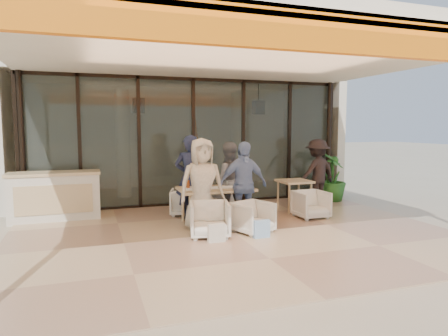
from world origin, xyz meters
The scene contains 21 objects.
ground centered at (0.00, 0.00, 0.00)m, with size 70.00×70.00×0.00m, color #C6B293.
terrace_floor centered at (0.00, 0.00, 0.01)m, with size 8.00×6.00×0.01m, color tan.
terrace_structure centered at (0.00, -0.26, 3.25)m, with size 8.00×6.00×3.40m.
glass_storefront centered at (0.00, 3.00, 1.60)m, with size 8.08×0.10×3.20m.
interior_block centered at (0.01, 5.31, 2.23)m, with size 9.05×3.62×3.52m.
host_counter centered at (-3.22, 2.30, 0.53)m, with size 1.85×0.65×1.04m.
dining_table centered at (-0.07, 0.93, 0.69)m, with size 1.50×0.90×0.93m.
chair_far_left centered at (-0.49, 1.87, 0.33)m, with size 0.64×0.60×0.66m, color white.
chair_far_right centered at (0.35, 1.87, 0.29)m, with size 0.57×0.53×0.58m, color white.
chair_near_left centered at (-0.49, -0.03, 0.36)m, with size 0.70×0.65×0.72m, color white.
chair_near_right centered at (0.35, -0.03, 0.33)m, with size 0.64×0.60×0.66m, color white.
diner_navy centered at (-0.49, 1.37, 0.91)m, with size 0.66×0.44×1.82m, color #171C34.
diner_grey centered at (0.35, 1.37, 0.83)m, with size 0.80×0.63×1.65m, color #5C5C61.
diner_cream centered at (-0.49, 0.47, 0.89)m, with size 0.87×0.57×1.78m, color beige.
diner_periwinkle centered at (0.35, 0.47, 0.85)m, with size 1.00×0.42×1.71m, color #6F86B9.
tote_bag_cream centered at (-0.49, -0.43, 0.17)m, with size 0.30×0.10×0.34m, color silver.
tote_bag_blue centered at (0.35, -0.43, 0.17)m, with size 0.30×0.10×0.34m, color #99BFD8.
side_table centered at (2.02, 1.43, 0.64)m, with size 0.70×0.70×0.74m.
side_chair centered at (2.02, 0.68, 0.34)m, with size 0.65×0.61×0.67m, color white.
standing_woman centered at (3.01, 2.03, 0.84)m, with size 1.08×0.62×1.68m, color black.
potted_palm centered at (3.59, 2.23, 0.65)m, with size 0.73×0.73×1.30m, color #1E5919.
Camera 1 is at (-2.53, -6.78, 2.00)m, focal length 32.00 mm.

